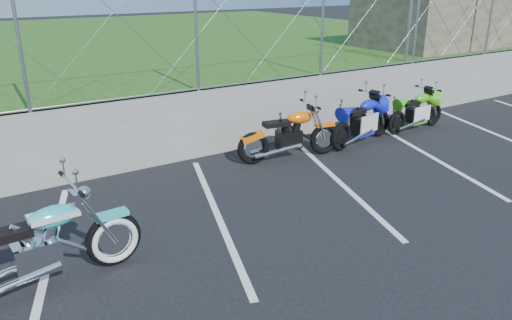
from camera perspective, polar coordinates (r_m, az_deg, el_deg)
ground at (r=6.78m, az=-0.41°, el=-9.31°), size 90.00×90.00×0.00m
retaining_wall at (r=9.45m, az=-11.87°, el=3.19°), size 30.00×0.22×1.30m
grass_field at (r=18.95m, az=-23.22°, el=10.40°), size 30.00×20.00×1.30m
stone_building at (r=17.26m, az=20.41°, el=15.16°), size 5.00×3.00×1.80m
chain_link_fence at (r=9.12m, az=-12.62°, el=13.15°), size 28.00×0.03×2.00m
sign_pole at (r=13.66m, az=17.37°, el=17.03°), size 0.08×0.08×3.00m
parking_lines at (r=8.12m, az=2.98°, el=-4.11°), size 18.29×4.31×0.01m
cruiser_turquoise at (r=6.13m, az=-23.35°, el=-9.44°), size 2.41×0.76×1.20m
naked_orange at (r=9.65m, az=4.03°, el=2.74°), size 2.13×0.72×1.07m
sportbike_green at (r=12.11m, az=17.90°, el=5.18°), size 1.84×0.66×0.95m
sportbike_blue at (r=10.81m, az=12.10°, el=4.22°), size 2.01×0.71×1.05m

